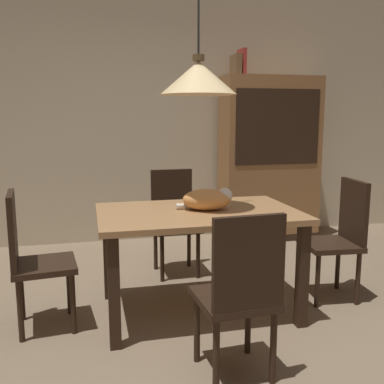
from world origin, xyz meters
name	(u,v)px	position (x,y,z in m)	size (l,w,h in m)	color
ground	(222,350)	(0.00, 0.00, 0.00)	(10.00, 10.00, 0.00)	#847056
back_wall	(154,113)	(0.00, 2.65, 1.45)	(6.40, 0.10, 2.90)	beige
dining_table	(198,225)	(-0.01, 0.57, 0.65)	(1.40, 0.90, 0.75)	#A87A4C
chair_near_front	(240,290)	(0.00, -0.31, 0.51)	(0.43, 0.43, 0.93)	black
chair_left_side	(31,255)	(-1.13, 0.56, 0.51)	(0.44, 0.44, 0.93)	black
chair_far_back	(174,217)	(-0.01, 1.45, 0.51)	(0.41, 0.41, 0.93)	black
chair_right_side	(340,234)	(1.12, 0.57, 0.51)	(0.43, 0.43, 0.93)	black
cat_sleeping	(208,199)	(0.07, 0.58, 0.83)	(0.40, 0.29, 0.16)	#E59951
pendant_lamp	(198,77)	(-0.01, 0.57, 1.66)	(0.52, 0.52, 1.30)	beige
hutch_bookcase	(269,162)	(1.27, 2.32, 0.89)	(1.12, 0.45, 1.85)	olive
book_brown_thick	(236,65)	(0.86, 2.32, 1.96)	(0.06, 0.24, 0.22)	brown
book_red_tall	(242,62)	(0.92, 2.32, 1.99)	(0.04, 0.22, 0.28)	#B73833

